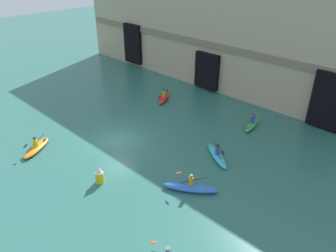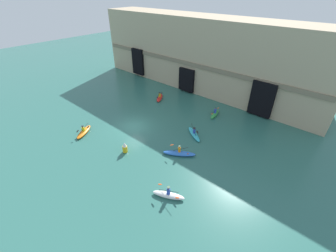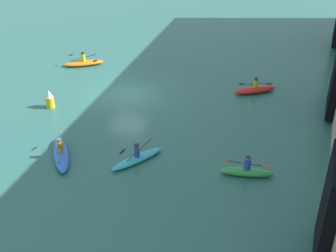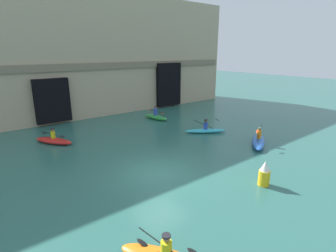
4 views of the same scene
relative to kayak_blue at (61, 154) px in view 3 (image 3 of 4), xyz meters
name	(u,v)px [view 3 (image 3 of 4)]	position (x,y,z in m)	size (l,w,h in m)	color
ground_plane	(127,94)	(-8.14, 0.55, -0.25)	(120.00, 120.00, 0.00)	#2D665B
kayak_blue	(61,154)	(0.00, 0.00, 0.00)	(3.41, 2.63, 1.30)	blue
kayak_red	(255,89)	(-11.22, 8.95, -0.01)	(2.30, 2.94, 1.11)	red
kayak_orange	(84,63)	(-11.60, -4.55, -0.02)	(2.31, 3.08, 1.08)	orange
kayak_cyan	(137,158)	(-0.99, 4.15, -0.03)	(3.14, 2.37, 1.17)	#33B2C6
kayak_green	(247,171)	(-1.64, 10.09, 0.03)	(1.20, 2.89, 1.21)	green
marker_buoy	(50,99)	(-4.86, -3.53, 0.34)	(0.54, 0.54, 1.26)	yellow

